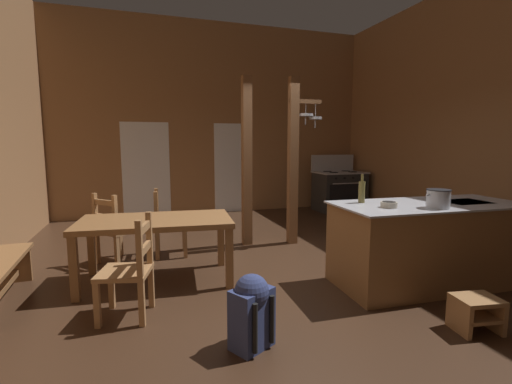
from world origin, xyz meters
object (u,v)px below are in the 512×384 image
bottle_tall_on_counter (362,191)px  ladderback_chair_at_table_end (167,224)px  mixing_bowl_on_counter (389,205)px  step_stool (476,311)px  ladderback_chair_by_post (115,230)px  kitchen_island (428,244)px  backpack (252,309)px  stockpot_on_counter (438,199)px  ladderback_chair_near_window (130,270)px  dining_table (156,226)px  stove_range (339,191)px

bottle_tall_on_counter → ladderback_chair_at_table_end: bearing=140.1°
mixing_bowl_on_counter → bottle_tall_on_counter: 0.38m
step_stool → ladderback_chair_by_post: bearing=136.6°
kitchen_island → backpack: 2.41m
ladderback_chair_at_table_end → stockpot_on_counter: (2.60, -2.25, 0.58)m
ladderback_chair_by_post → mixing_bowl_on_counter: 3.46m
step_stool → ladderback_chair_by_post: size_ratio=0.42×
ladderback_chair_near_window → ladderback_chair_at_table_end: same height
ladderback_chair_at_table_end → backpack: 2.68m
dining_table → ladderback_chair_near_window: ladderback_chair_near_window is taller
kitchen_island → ladderback_chair_at_table_end: ladderback_chair_at_table_end is taller
kitchen_island → ladderback_chair_near_window: bearing=177.0°
ladderback_chair_by_post → mixing_bowl_on_counter: bearing=-34.5°
dining_table → ladderback_chair_at_table_end: 1.01m
dining_table → ladderback_chair_at_table_end: (0.19, 0.97, -0.20)m
step_stool → dining_table: dining_table is taller
ladderback_chair_at_table_end → mixing_bowl_on_counter: 3.01m
kitchen_island → ladderback_chair_by_post: bearing=151.6°
dining_table → ladderback_chair_near_window: 0.90m
dining_table → mixing_bowl_on_counter: bearing=-25.1°
dining_table → backpack: 1.81m
step_stool → bottle_tall_on_counter: size_ratio=1.23×
ladderback_chair_near_window → bottle_tall_on_counter: size_ratio=2.92×
stove_range → mixing_bowl_on_counter: 4.85m
step_stool → bottle_tall_on_counter: bearing=103.4°
ladderback_chair_near_window → backpack: 1.23m
ladderback_chair_near_window → backpack: ladderback_chair_near_window is taller
stove_range → dining_table: (-4.35, -3.29, 0.17)m
kitchen_island → ladderback_chair_at_table_end: size_ratio=2.32×
mixing_bowl_on_counter → backpack: bearing=-161.2°
ladderback_chair_at_table_end → backpack: ladderback_chair_at_table_end is taller
stove_range → bottle_tall_on_counter: bearing=-117.9°
stove_range → ladderback_chair_near_window: bearing=-138.2°
kitchen_island → stove_range: size_ratio=1.67×
kitchen_island → bottle_tall_on_counter: bearing=158.9°
stove_range → step_stool: size_ratio=3.30×
ladderback_chair_by_post → backpack: (1.14, -2.52, -0.14)m
step_stool → stockpot_on_counter: (0.25, 0.74, 0.85)m
ladderback_chair_at_table_end → stockpot_on_counter: bearing=-40.9°
stockpot_on_counter → kitchen_island: bearing=58.9°
dining_table → mixing_bowl_on_counter: mixing_bowl_on_counter is taller
stockpot_on_counter → ladderback_chair_near_window: bearing=171.9°
backpack → mixing_bowl_on_counter: size_ratio=3.51×
bottle_tall_on_counter → step_stool: bearing=-76.6°
dining_table → ladderback_chair_by_post: bearing=120.5°
ladderback_chair_near_window → bottle_tall_on_counter: (2.50, 0.11, 0.61)m
stove_range → ladderback_chair_by_post: stove_range is taller
ladderback_chair_at_table_end → step_stool: bearing=-51.9°
ladderback_chair_by_post → stockpot_on_counter: bearing=-32.9°
mixing_bowl_on_counter → ladderback_chair_near_window: bearing=174.5°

